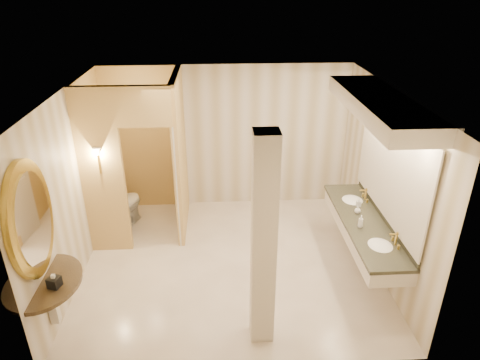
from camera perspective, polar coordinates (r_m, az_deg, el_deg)
name	(u,v)px	position (r m, az deg, el deg)	size (l,w,h in m)	color
floor	(231,262)	(6.86, -1.25, -10.93)	(4.50, 4.50, 0.00)	white
ceiling	(229,93)	(5.67, -1.51, 11.49)	(4.50, 4.50, 0.00)	silver
wall_back	(226,138)	(7.98, -1.87, 5.64)	(4.50, 0.02, 2.70)	beige
wall_front	(237,274)	(4.45, -0.45, -12.38)	(4.50, 0.02, 2.70)	beige
wall_left	(71,190)	(6.49, -21.65, -1.24)	(0.02, 4.00, 2.70)	beige
wall_right	(383,182)	(6.60, 18.55, -0.26)	(0.02, 4.00, 2.70)	beige
toilet_closet	(160,159)	(7.08, -10.68, 2.78)	(1.50, 1.55, 2.70)	#F1C87E
wall_sconce	(97,153)	(6.62, -18.47, 3.45)	(0.14, 0.14, 0.42)	gold
vanity	(374,173)	(6.15, 17.45, 0.85)	(0.75, 2.52, 2.09)	beige
console_shelf	(36,247)	(5.34, -25.50, -8.06)	(1.06, 1.06, 1.98)	black
pillar	(264,245)	(4.87, 3.17, -8.61)	(0.28, 0.28, 2.70)	beige
tissue_box	(54,282)	(5.43, -23.52, -12.38)	(0.13, 0.13, 0.13)	black
toilet	(124,205)	(7.88, -15.16, -3.24)	(0.44, 0.77, 0.79)	white
soap_bottle_a	(359,202)	(6.80, 15.56, -2.90)	(0.06, 0.06, 0.14)	beige
soap_bottle_b	(358,210)	(6.61, 15.43, -3.83)	(0.09, 0.09, 0.12)	silver
soap_bottle_c	(361,221)	(6.26, 15.80, -5.31)	(0.07, 0.07, 0.19)	#C6B28C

